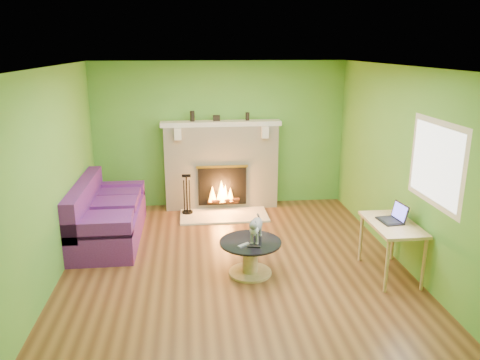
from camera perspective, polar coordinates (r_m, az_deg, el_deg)
The scene contains 22 objects.
floor at distance 6.49m, azimuth -0.74°, elevation -9.95°, with size 5.00×5.00×0.00m, color #542E18.
ceiling at distance 5.84m, azimuth -0.83°, elevation 13.66°, with size 5.00×5.00×0.00m, color white.
wall_back at distance 8.46m, azimuth -2.41°, elevation 5.53°, with size 5.00×5.00×0.00m, color #4F9430.
wall_front at distance 3.69m, azimuth 2.99°, elevation -8.72°, with size 5.00×5.00×0.00m, color #4F9430.
wall_left at distance 6.24m, azimuth -21.81°, elevation 0.56°, with size 5.00×5.00×0.00m, color #4F9430.
wall_right at distance 6.63m, azimuth 18.98°, elevation 1.70°, with size 5.00×5.00×0.00m, color #4F9430.
window_frame at distance 5.79m, azimuth 22.80°, elevation 1.87°, with size 1.20×1.20×0.00m, color silver.
window_pane at distance 5.79m, azimuth 22.73°, elevation 1.87°, with size 1.06×1.06×0.00m, color white.
fireplace at distance 8.40m, azimuth -2.28°, elevation 1.76°, with size 2.10×0.46×1.58m.
hearth at distance 8.13m, azimuth -1.97°, elevation -4.31°, with size 1.50×0.75×0.03m, color beige.
mantel at distance 8.22m, azimuth -2.33°, elevation 6.92°, with size 2.10×0.28×0.08m, color beige.
sofa at distance 7.39m, azimuth -16.08°, elevation -4.34°, with size 0.90×2.00×0.90m.
coffee_table at distance 6.07m, azimuth 1.26°, elevation -9.14°, with size 0.79×0.79×0.45m.
desk at distance 6.21m, azimuth 18.08°, elevation -5.74°, with size 0.55×0.96×0.71m.
cat at distance 5.99m, azimuth 1.98°, elevation -5.79°, with size 0.20×0.54×0.34m, color slate, non-canonical shape.
remote_silver at distance 5.87m, azimuth 0.45°, elevation -7.93°, with size 0.17×0.04×0.02m, color gray.
remote_black at distance 5.83m, azimuth 1.70°, elevation -8.12°, with size 0.16×0.04×0.02m, color black.
laptop at distance 6.18m, azimuth 17.89°, elevation -3.81°, with size 0.28×0.32×0.24m, color black, non-canonical shape.
fire_tools at distance 8.14m, azimuth -6.50°, elevation -1.67°, with size 0.19×0.19×0.70m, color black, non-canonical shape.
mantel_vase_left at distance 8.21m, azimuth -5.84°, elevation 7.76°, with size 0.08×0.08×0.18m, color black.
mantel_vase_right at distance 8.28m, azimuth 0.91°, elevation 7.76°, with size 0.07×0.07×0.14m, color black.
mantel_box at distance 8.23m, azimuth -2.89°, elevation 7.56°, with size 0.12×0.08×0.10m, color black.
Camera 1 is at (-0.55, -5.80, 2.84)m, focal length 35.00 mm.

